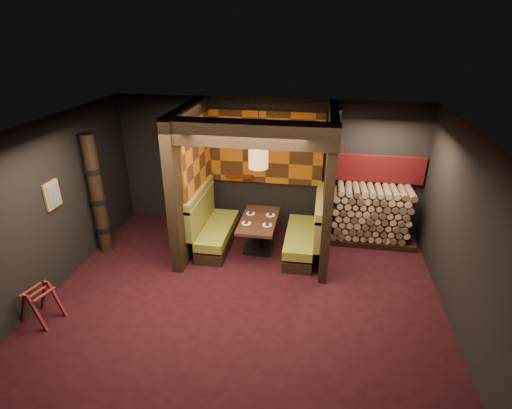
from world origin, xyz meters
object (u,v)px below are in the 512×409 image
(booth_bench_right, at_px, (306,235))
(dining_table, at_px, (259,230))
(booth_bench_left, at_px, (212,228))
(firewood_stack, at_px, (374,215))
(pendant_lamp, at_px, (258,156))
(luggage_rack, at_px, (40,302))
(totem_column, at_px, (98,196))

(booth_bench_right, xyz_separation_m, dining_table, (-0.93, -0.03, 0.05))
(booth_bench_left, distance_m, booth_bench_right, 1.89)
(firewood_stack, bearing_deg, booth_bench_right, -152.65)
(booth_bench_left, relative_size, firewood_stack, 0.92)
(booth_bench_left, distance_m, pendant_lamp, 1.87)
(booth_bench_left, bearing_deg, luggage_rack, -127.15)
(pendant_lamp, bearing_deg, booth_bench_left, 175.53)
(booth_bench_left, relative_size, totem_column, 0.67)
(dining_table, height_order, luggage_rack, dining_table)
(dining_table, height_order, totem_column, totem_column)
(booth_bench_right, height_order, totem_column, totem_column)
(luggage_rack, relative_size, firewood_stack, 0.38)
(booth_bench_right, bearing_deg, luggage_rack, -145.81)
(booth_bench_right, bearing_deg, booth_bench_left, 180.00)
(luggage_rack, bearing_deg, pendant_lamp, 40.95)
(totem_column, relative_size, firewood_stack, 1.39)
(dining_table, distance_m, firewood_stack, 2.40)
(luggage_rack, bearing_deg, booth_bench_left, 52.85)
(luggage_rack, distance_m, totem_column, 2.28)
(dining_table, relative_size, pendant_lamp, 1.20)
(luggage_rack, relative_size, totem_column, 0.27)
(booth_bench_right, height_order, dining_table, booth_bench_right)
(booth_bench_left, distance_m, totem_column, 2.30)
(pendant_lamp, xyz_separation_m, totem_column, (-3.05, -0.47, -0.81))
(booth_bench_left, relative_size, booth_bench_right, 1.00)
(booth_bench_left, bearing_deg, firewood_stack, 12.17)
(firewood_stack, bearing_deg, luggage_rack, -147.48)
(pendant_lamp, bearing_deg, luggage_rack, -139.05)
(booth_bench_right, height_order, luggage_rack, booth_bench_right)
(booth_bench_left, distance_m, luggage_rack, 3.33)
(booth_bench_left, bearing_deg, totem_column, -165.25)
(pendant_lamp, height_order, firewood_stack, pendant_lamp)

